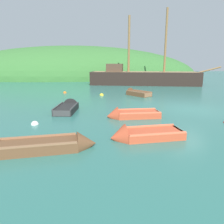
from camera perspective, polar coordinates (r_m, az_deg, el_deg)
ground_plane at (r=15.50m, az=19.79°, el=0.82°), size 120.00×120.00×0.00m
shore_hill at (r=46.54m, az=-9.90°, el=9.19°), size 52.96×22.52×12.92m
sailing_ship at (r=30.65m, az=8.35°, el=8.50°), size 17.63×6.64×10.88m
rowboat_far at (r=9.03m, az=7.76°, el=-6.43°), size 3.15×1.41×1.11m
rowboat_outer_right at (r=20.81m, az=6.31°, el=4.92°), size 2.55×3.09×1.04m
rowboat_near_dock at (r=14.40m, az=-11.69°, el=0.98°), size 1.52×3.22×1.09m
rowboat_portside at (r=12.32m, az=4.74°, el=-0.94°), size 3.08×1.19×1.07m
rowboat_outer_left at (r=8.13m, az=-15.63°, el=-8.90°), size 3.64×1.42×0.99m
buoy_orange at (r=22.73m, az=-12.56°, el=5.02°), size 0.34×0.34×0.34m
buoy_yellow at (r=20.60m, az=-2.80°, el=4.50°), size 0.40×0.40×0.40m
buoy_white at (r=11.61m, az=-20.04°, el=-3.20°), size 0.39×0.39×0.39m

